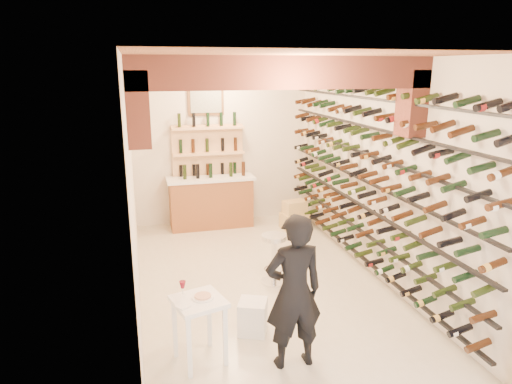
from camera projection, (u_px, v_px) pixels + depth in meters
ground at (261, 281)px, 6.86m from camera, size 6.00×6.00×0.00m
room_shell at (267, 133)px, 6.03m from camera, size 3.52×6.02×3.21m
wine_rack at (361, 174)px, 6.84m from camera, size 0.32×5.70×2.56m
back_counter at (211, 201)px, 9.12m from camera, size 1.70×0.62×1.29m
back_shelving at (208, 167)px, 9.18m from camera, size 1.40×0.31×2.73m
tasting_table at (199, 311)px, 4.86m from camera, size 0.62×0.62×0.89m
white_stool at (253, 317)px, 5.50m from camera, size 0.42×0.42×0.40m
person at (294, 292)px, 4.74m from camera, size 0.62×0.41×1.69m
chrome_barstool at (274, 255)px, 6.72m from camera, size 0.38×0.38×0.74m
crate_lower at (294, 220)px, 9.11m from camera, size 0.55×0.42×0.31m
crate_upper at (295, 207)px, 9.04m from camera, size 0.47×0.36×0.25m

